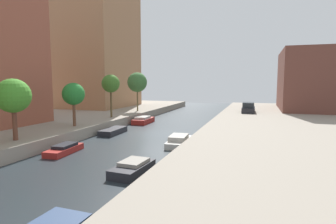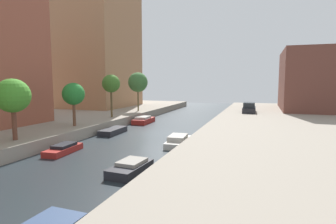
{
  "view_description": "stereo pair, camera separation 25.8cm",
  "coord_description": "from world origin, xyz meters",
  "px_view_note": "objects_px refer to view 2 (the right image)",
  "views": [
    {
      "loc": [
        9.88,
        -25.54,
        5.2
      ],
      "look_at": [
        0.8,
        2.26,
        1.99
      ],
      "focal_mm": 29.61,
      "sensor_mm": 36.0,
      "label": 1
    },
    {
      "loc": [
        10.12,
        -25.46,
        5.2
      ],
      "look_at": [
        0.8,
        2.26,
        1.99
      ],
      "focal_mm": 29.61,
      "sensor_mm": 36.0,
      "label": 2
    }
  ],
  "objects_px": {
    "street_tree_4": "(138,82)",
    "parked_car": "(249,108)",
    "apartment_tower_far": "(99,40)",
    "moored_boat_left_2": "(113,131)",
    "street_tree_2": "(73,94)",
    "low_block_right": "(317,80)",
    "moored_boat_right_2": "(178,141)",
    "street_tree_1": "(13,96)",
    "moored_boat_right_1": "(131,168)",
    "moored_boat_left_3": "(144,120)",
    "street_tree_3": "(111,84)",
    "moored_boat_left_1": "(64,149)"
  },
  "relations": [
    {
      "from": "low_block_right",
      "to": "street_tree_4",
      "type": "relative_size",
      "value": 2.54
    },
    {
      "from": "apartment_tower_far",
      "to": "street_tree_3",
      "type": "distance_m",
      "value": 17.13
    },
    {
      "from": "street_tree_2",
      "to": "apartment_tower_far",
      "type": "bearing_deg",
      "value": 115.69
    },
    {
      "from": "street_tree_4",
      "to": "street_tree_2",
      "type": "bearing_deg",
      "value": -90.0
    },
    {
      "from": "moored_boat_left_3",
      "to": "street_tree_4",
      "type": "bearing_deg",
      "value": 121.61
    },
    {
      "from": "street_tree_1",
      "to": "moored_boat_left_1",
      "type": "xyz_separation_m",
      "value": [
        3.21,
        1.21,
        -3.89
      ]
    },
    {
      "from": "street_tree_4",
      "to": "moored_boat_right_2",
      "type": "distance_m",
      "value": 18.93
    },
    {
      "from": "moored_boat_right_2",
      "to": "parked_car",
      "type": "bearing_deg",
      "value": 75.15
    },
    {
      "from": "street_tree_4",
      "to": "moored_boat_left_3",
      "type": "distance_m",
      "value": 7.27
    },
    {
      "from": "street_tree_1",
      "to": "moored_boat_right_2",
      "type": "bearing_deg",
      "value": 30.68
    },
    {
      "from": "street_tree_1",
      "to": "moored_boat_left_2",
      "type": "bearing_deg",
      "value": 72.58
    },
    {
      "from": "moored_boat_left_2",
      "to": "street_tree_3",
      "type": "bearing_deg",
      "value": 121.14
    },
    {
      "from": "moored_boat_left_3",
      "to": "moored_boat_right_2",
      "type": "relative_size",
      "value": 0.99
    },
    {
      "from": "low_block_right",
      "to": "moored_boat_right_1",
      "type": "bearing_deg",
      "value": -114.42
    },
    {
      "from": "street_tree_4",
      "to": "moored_boat_right_1",
      "type": "relative_size",
      "value": 1.75
    },
    {
      "from": "apartment_tower_far",
      "to": "parked_car",
      "type": "height_order",
      "value": "apartment_tower_far"
    },
    {
      "from": "low_block_right",
      "to": "street_tree_2",
      "type": "distance_m",
      "value": 34.79
    },
    {
      "from": "apartment_tower_far",
      "to": "moored_boat_left_1",
      "type": "bearing_deg",
      "value": -63.32
    },
    {
      "from": "low_block_right",
      "to": "street_tree_2",
      "type": "bearing_deg",
      "value": -135.23
    },
    {
      "from": "parked_car",
      "to": "moored_boat_left_1",
      "type": "relative_size",
      "value": 1.28
    },
    {
      "from": "street_tree_1",
      "to": "parked_car",
      "type": "distance_m",
      "value": 28.89
    },
    {
      "from": "apartment_tower_far",
      "to": "street_tree_1",
      "type": "xyz_separation_m",
      "value": [
        9.32,
        -26.13,
        -8.03
      ]
    },
    {
      "from": "low_block_right",
      "to": "moored_boat_left_3",
      "type": "relative_size",
      "value": 3.59
    },
    {
      "from": "apartment_tower_far",
      "to": "low_block_right",
      "type": "distance_m",
      "value": 35.04
    },
    {
      "from": "street_tree_2",
      "to": "moored_boat_right_2",
      "type": "height_order",
      "value": "street_tree_2"
    },
    {
      "from": "apartment_tower_far",
      "to": "moored_boat_right_2",
      "type": "height_order",
      "value": "apartment_tower_far"
    },
    {
      "from": "street_tree_3",
      "to": "moored_boat_left_2",
      "type": "distance_m",
      "value": 7.2
    },
    {
      "from": "street_tree_2",
      "to": "moored_boat_left_2",
      "type": "height_order",
      "value": "street_tree_2"
    },
    {
      "from": "street_tree_3",
      "to": "moored_boat_left_2",
      "type": "bearing_deg",
      "value": -58.86
    },
    {
      "from": "moored_boat_right_1",
      "to": "moored_boat_right_2",
      "type": "relative_size",
      "value": 0.8
    },
    {
      "from": "low_block_right",
      "to": "street_tree_1",
      "type": "xyz_separation_m",
      "value": [
        -24.68,
        -31.24,
        -1.25
      ]
    },
    {
      "from": "street_tree_4",
      "to": "moored_boat_right_1",
      "type": "xyz_separation_m",
      "value": [
        9.89,
        -22.57,
        -4.79
      ]
    },
    {
      "from": "low_block_right",
      "to": "moored_boat_left_3",
      "type": "bearing_deg",
      "value": -146.0
    },
    {
      "from": "moored_boat_left_2",
      "to": "street_tree_2",
      "type": "bearing_deg",
      "value": -141.25
    },
    {
      "from": "street_tree_4",
      "to": "street_tree_3",
      "type": "bearing_deg",
      "value": -90.0
    },
    {
      "from": "parked_car",
      "to": "moored_boat_left_1",
      "type": "distance_m",
      "value": 26.16
    },
    {
      "from": "low_block_right",
      "to": "moored_boat_left_2",
      "type": "height_order",
      "value": "low_block_right"
    },
    {
      "from": "street_tree_3",
      "to": "street_tree_2",
      "type": "bearing_deg",
      "value": -90.0
    },
    {
      "from": "parked_car",
      "to": "moored_boat_left_3",
      "type": "height_order",
      "value": "parked_car"
    },
    {
      "from": "apartment_tower_far",
      "to": "moored_boat_left_2",
      "type": "relative_size",
      "value": 6.0
    },
    {
      "from": "street_tree_3",
      "to": "low_block_right",
      "type": "bearing_deg",
      "value": 35.37
    },
    {
      "from": "moored_boat_left_3",
      "to": "street_tree_3",
      "type": "bearing_deg",
      "value": -135.71
    },
    {
      "from": "moored_boat_left_1",
      "to": "moored_boat_right_2",
      "type": "relative_size",
      "value": 0.85
    },
    {
      "from": "low_block_right",
      "to": "street_tree_1",
      "type": "relative_size",
      "value": 3.18
    },
    {
      "from": "street_tree_3",
      "to": "street_tree_1",
      "type": "bearing_deg",
      "value": -90.0
    },
    {
      "from": "moored_boat_left_1",
      "to": "moored_boat_left_2",
      "type": "distance_m",
      "value": 7.83
    },
    {
      "from": "moored_boat_right_2",
      "to": "moored_boat_left_2",
      "type": "bearing_deg",
      "value": 159.89
    },
    {
      "from": "apartment_tower_far",
      "to": "low_block_right",
      "type": "relative_size",
      "value": 1.59
    },
    {
      "from": "apartment_tower_far",
      "to": "street_tree_2",
      "type": "xyz_separation_m",
      "value": [
        9.32,
        -19.37,
        -8.18
      ]
    },
    {
      "from": "street_tree_4",
      "to": "parked_car",
      "type": "height_order",
      "value": "street_tree_4"
    }
  ]
}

